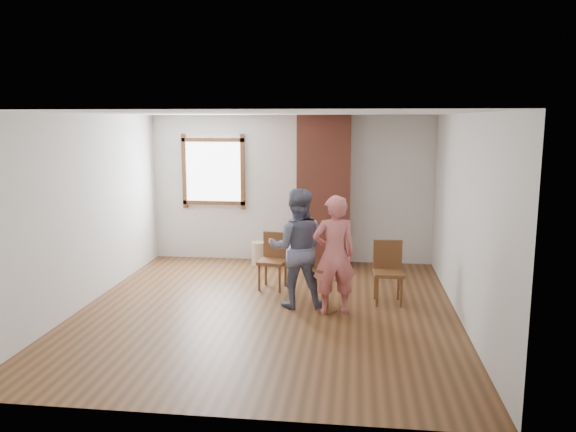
% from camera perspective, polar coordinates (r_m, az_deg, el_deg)
% --- Properties ---
extents(ground, '(5.50, 5.50, 0.00)m').
position_cam_1_polar(ground, '(7.61, -2.11, -9.56)').
color(ground, brown).
rests_on(ground, ground).
extents(room_shell, '(5.04, 5.52, 2.62)m').
position_cam_1_polar(room_shell, '(7.83, -1.91, 4.55)').
color(room_shell, silver).
rests_on(room_shell, ground).
extents(brick_chimney, '(0.90, 0.50, 2.60)m').
position_cam_1_polar(brick_chimney, '(9.69, 3.67, 2.52)').
color(brick_chimney, '#974835').
rests_on(brick_chimney, ground).
extents(stoneware_crock, '(0.33, 0.33, 0.40)m').
position_cam_1_polar(stoneware_crock, '(9.91, -2.81, -3.76)').
color(stoneware_crock, tan).
rests_on(stoneware_crock, ground).
extents(dark_pot, '(0.20, 0.20, 0.17)m').
position_cam_1_polar(dark_pot, '(9.88, -0.58, -4.51)').
color(dark_pot, black).
rests_on(dark_pot, ground).
extents(dining_chair_left, '(0.45, 0.45, 0.84)m').
position_cam_1_polar(dining_chair_left, '(8.49, -1.45, -4.21)').
color(dining_chair_left, brown).
rests_on(dining_chair_left, ground).
extents(dining_chair_right, '(0.42, 0.42, 0.86)m').
position_cam_1_polar(dining_chair_right, '(7.94, 10.13, -5.24)').
color(dining_chair_right, brown).
rests_on(dining_chair_right, ground).
extents(side_table, '(0.40, 0.40, 0.60)m').
position_cam_1_polar(side_table, '(7.49, 3.95, -6.67)').
color(side_table, brown).
rests_on(side_table, ground).
extents(cake_plate, '(0.18, 0.18, 0.01)m').
position_cam_1_polar(cake_plate, '(7.43, 3.97, -5.19)').
color(cake_plate, white).
rests_on(cake_plate, side_table).
extents(cake_slice, '(0.08, 0.07, 0.06)m').
position_cam_1_polar(cake_slice, '(7.42, 4.05, -4.93)').
color(cake_slice, silver).
rests_on(cake_slice, cake_plate).
extents(man, '(0.84, 0.68, 1.62)m').
position_cam_1_polar(man, '(7.58, 0.93, -3.27)').
color(man, '#15183B').
rests_on(man, ground).
extents(person_pink, '(0.66, 0.52, 1.57)m').
position_cam_1_polar(person_pink, '(7.31, 4.70, -3.98)').
color(person_pink, '#CD6667').
rests_on(person_pink, ground).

